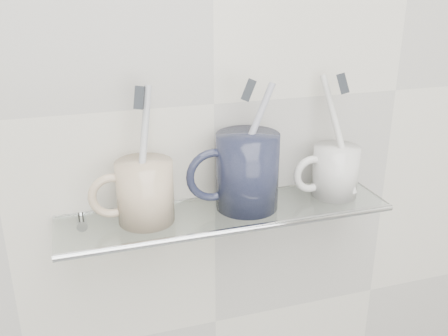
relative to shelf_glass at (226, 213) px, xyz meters
name	(u,v)px	position (x,y,z in m)	size (l,w,h in m)	color
wall_back	(214,104)	(0.00, 0.06, 0.15)	(2.50, 2.50, 0.00)	beige
shelf_glass	(226,213)	(0.00, 0.00, 0.00)	(0.50, 0.12, 0.01)	silver
shelf_rail	(238,230)	(0.00, -0.06, 0.00)	(0.01, 0.01, 0.50)	silver
bracket_left	(82,225)	(-0.21, 0.05, -0.01)	(0.02, 0.02, 0.03)	silver
bracket_right	(334,191)	(0.21, 0.05, -0.01)	(0.02, 0.02, 0.03)	silver
mug_left	(145,192)	(-0.12, 0.00, 0.05)	(0.08, 0.08, 0.09)	beige
mug_left_handle	(112,196)	(-0.17, 0.00, 0.05)	(0.07, 0.07, 0.01)	beige
toothbrush_left	(143,155)	(-0.12, 0.00, 0.10)	(0.01, 0.01, 0.19)	#B3B7B9
bristles_left	(139,98)	(-0.12, 0.00, 0.19)	(0.01, 0.02, 0.03)	#25292E
mug_center	(247,171)	(0.03, 0.00, 0.06)	(0.09, 0.09, 0.12)	black
mug_center_handle	(213,175)	(-0.02, 0.00, 0.06)	(0.08, 0.08, 0.01)	black
toothbrush_center	(248,144)	(0.03, 0.00, 0.10)	(0.01, 0.01, 0.19)	#9F9EB3
bristles_center	(249,90)	(0.03, 0.00, 0.19)	(0.01, 0.02, 0.03)	#25292E
mug_right	(335,171)	(0.18, 0.00, 0.04)	(0.07, 0.07, 0.08)	white
mug_right_handle	(311,174)	(0.14, 0.00, 0.04)	(0.06, 0.06, 0.01)	white
toothbrush_right	(338,135)	(0.18, 0.00, 0.10)	(0.01, 0.01, 0.19)	silver
bristles_right	(343,83)	(0.18, 0.00, 0.19)	(0.01, 0.02, 0.03)	#25292E
chrome_cap	(343,189)	(0.20, 0.00, 0.01)	(0.03, 0.03, 0.01)	silver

